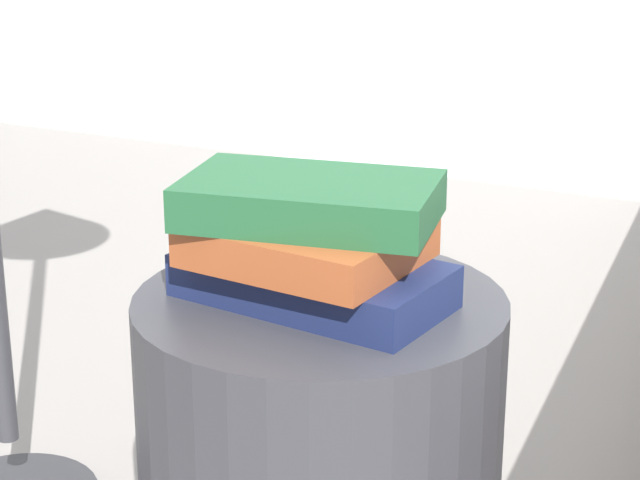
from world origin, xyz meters
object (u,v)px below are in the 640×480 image
book_navy (313,281)px  book_forest (310,201)px  side_table (320,466)px  book_rust (307,241)px

book_navy → book_forest: book_forest is taller
side_table → book_rust: (-0.01, -0.01, 0.28)m
side_table → book_rust: book_rust is taller
book_forest → book_rust: bearing=-139.9°
book_rust → book_navy: bearing=38.0°
side_table → book_forest: bearing=-134.8°
side_table → book_forest: size_ratio=1.56×
book_navy → book_forest: 0.09m
side_table → book_navy: size_ratio=1.43×
book_navy → book_rust: book_rust is taller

